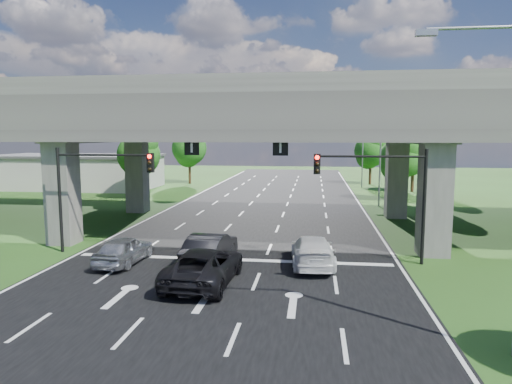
% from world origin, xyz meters
% --- Properties ---
extents(ground, '(160.00, 160.00, 0.00)m').
position_xyz_m(ground, '(0.00, 0.00, 0.00)').
color(ground, '#264315').
rests_on(ground, ground).
extents(road, '(18.00, 120.00, 0.03)m').
position_xyz_m(road, '(0.00, 10.00, 0.01)').
color(road, black).
rests_on(road, ground).
extents(overpass, '(80.00, 15.00, 10.00)m').
position_xyz_m(overpass, '(0.00, 12.00, 7.92)').
color(overpass, '#33312E').
rests_on(overpass, ground).
extents(warehouse, '(20.00, 10.00, 4.00)m').
position_xyz_m(warehouse, '(-26.00, 35.00, 2.00)').
color(warehouse, '#9E9E99').
rests_on(warehouse, ground).
extents(signal_right, '(5.76, 0.54, 6.00)m').
position_xyz_m(signal_right, '(7.82, 3.94, 4.19)').
color(signal_right, black).
rests_on(signal_right, ground).
extents(signal_left, '(5.76, 0.54, 6.00)m').
position_xyz_m(signal_left, '(-7.82, 3.94, 4.19)').
color(signal_left, black).
rests_on(signal_left, ground).
extents(streetlight_far, '(3.38, 0.25, 10.00)m').
position_xyz_m(streetlight_far, '(10.10, 24.00, 5.85)').
color(streetlight_far, gray).
rests_on(streetlight_far, ground).
extents(streetlight_beyond, '(3.38, 0.25, 10.00)m').
position_xyz_m(streetlight_beyond, '(10.10, 40.00, 5.85)').
color(streetlight_beyond, gray).
rests_on(streetlight_beyond, ground).
extents(tree_left_near, '(4.50, 4.50, 7.80)m').
position_xyz_m(tree_left_near, '(-13.95, 26.00, 4.82)').
color(tree_left_near, black).
rests_on(tree_left_near, ground).
extents(tree_left_mid, '(3.91, 3.90, 6.76)m').
position_xyz_m(tree_left_mid, '(-16.95, 34.00, 4.17)').
color(tree_left_mid, black).
rests_on(tree_left_mid, ground).
extents(tree_left_far, '(4.80, 4.80, 8.32)m').
position_xyz_m(tree_left_far, '(-12.95, 42.00, 5.14)').
color(tree_left_far, black).
rests_on(tree_left_far, ground).
extents(tree_right_near, '(4.20, 4.20, 7.28)m').
position_xyz_m(tree_right_near, '(13.05, 28.00, 4.50)').
color(tree_right_near, black).
rests_on(tree_right_near, ground).
extents(tree_right_mid, '(3.91, 3.90, 6.76)m').
position_xyz_m(tree_right_mid, '(16.05, 36.00, 4.17)').
color(tree_right_mid, black).
rests_on(tree_right_mid, ground).
extents(tree_right_far, '(4.50, 4.50, 7.80)m').
position_xyz_m(tree_right_far, '(12.05, 44.00, 4.82)').
color(tree_right_far, black).
rests_on(tree_right_far, ground).
extents(car_silver, '(1.97, 4.41, 1.47)m').
position_xyz_m(car_silver, '(-5.40, 2.01, 0.77)').
color(car_silver, '#AFB1B7').
rests_on(car_silver, road).
extents(car_dark, '(2.08, 5.13, 1.66)m').
position_xyz_m(car_dark, '(-0.92, 2.46, 0.86)').
color(car_dark, black).
rests_on(car_dark, road).
extents(car_white, '(2.46, 5.33, 1.51)m').
position_xyz_m(car_white, '(4.33, 3.00, 0.78)').
color(car_white, silver).
rests_on(car_white, road).
extents(car_trailing, '(2.92, 5.89, 1.60)m').
position_xyz_m(car_trailing, '(-0.49, -0.59, 0.83)').
color(car_trailing, black).
rests_on(car_trailing, road).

